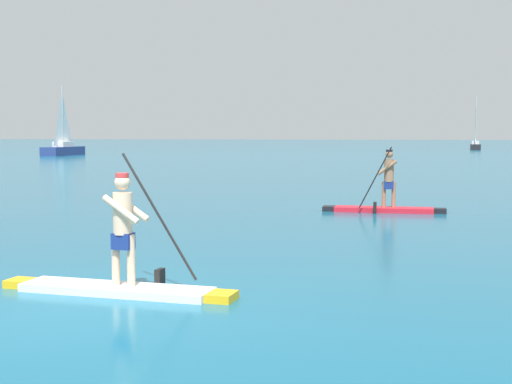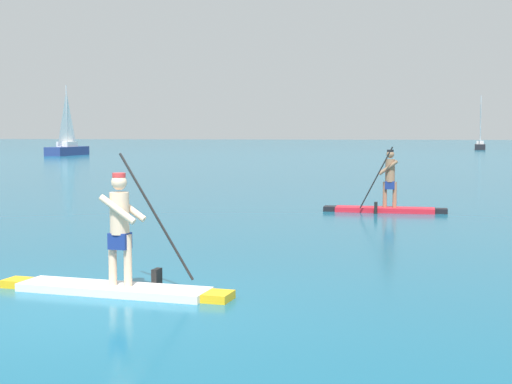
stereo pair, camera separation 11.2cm
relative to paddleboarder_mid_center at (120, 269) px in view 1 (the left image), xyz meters
The scene contains 5 objects.
ground 0.95m from the paddleboarder_mid_center, 96.60° to the right, with size 440.00×440.00×0.00m, color #145B7A.
paddleboarder_mid_center is the anchor object (origin of this frame).
paddleboarder_far_right 11.62m from the paddleboarder_mid_center, 72.48° to the left, with size 3.37×0.90×1.82m.
sailboat_left_horizon 63.01m from the paddleboarder_mid_center, 115.44° to the left, with size 1.91×6.13×6.68m.
sailboat_right_horizon 89.61m from the paddleboarder_mid_center, 80.55° to the left, with size 1.81×5.36×6.88m.
Camera 1 is at (3.65, -8.50, 2.19)m, focal length 51.62 mm.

